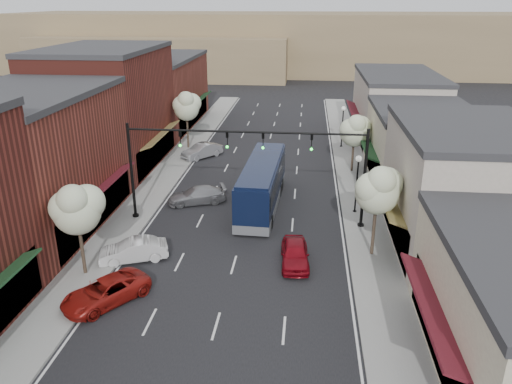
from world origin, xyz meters
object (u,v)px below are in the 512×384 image
(tree_right_far, at_px, (355,130))
(coach_bus, at_px, (262,183))
(tree_left_far, at_px, (187,106))
(signal_mast_left, at_px, (164,158))
(tree_left_near, at_px, (77,208))
(signal_mast_right, at_px, (329,163))
(lamp_post_far, at_px, (343,120))
(red_hatchback, at_px, (295,254))
(tree_right_near, at_px, (379,189))
(parked_car_c, at_px, (197,195))
(parked_car_b, at_px, (133,250))
(lamp_post_near, at_px, (357,175))
(parked_car_a, at_px, (106,292))
(parked_car_e, at_px, (202,151))

(tree_right_far, height_order, coach_bus, tree_right_far)
(tree_right_far, bearing_deg, tree_left_far, 160.13)
(signal_mast_left, bearing_deg, tree_left_near, -108.10)
(signal_mast_right, bearing_deg, coach_bus, 145.60)
(signal_mast_left, bearing_deg, lamp_post_far, 56.14)
(lamp_post_far, xyz_separation_m, red_hatchback, (-4.19, -25.52, -2.32))
(tree_right_near, bearing_deg, tree_left_far, 127.04)
(tree_right_near, xyz_separation_m, lamp_post_far, (-0.55, 24.06, -1.45))
(tree_left_near, xyz_separation_m, parked_car_c, (4.05, 11.32, -3.57))
(lamp_post_far, relative_size, parked_car_b, 1.09)
(lamp_post_near, height_order, red_hatchback, lamp_post_near)
(red_hatchback, height_order, parked_car_b, red_hatchback)
(tree_right_near, relative_size, tree_right_far, 1.10)
(tree_left_near, relative_size, tree_left_far, 0.93)
(red_hatchback, xyz_separation_m, parked_car_c, (-7.81, 8.78, -0.04))
(red_hatchback, bearing_deg, tree_right_near, 13.44)
(coach_bus, height_order, parked_car_a, coach_bus)
(tree_left_far, xyz_separation_m, coach_bus, (9.11, -14.68, -2.79))
(lamp_post_near, bearing_deg, coach_bus, 173.73)
(signal_mast_right, height_order, signal_mast_left, same)
(signal_mast_right, relative_size, lamp_post_near, 1.85)
(signal_mast_right, bearing_deg, tree_left_far, 127.71)
(red_hatchback, bearing_deg, signal_mast_left, 145.44)
(red_hatchback, xyz_separation_m, parked_car_b, (-9.70, -0.56, -0.02))
(signal_mast_right, xyz_separation_m, tree_left_near, (-13.87, -8.05, -0.40))
(lamp_post_far, height_order, parked_car_a, lamp_post_far)
(signal_mast_right, bearing_deg, parked_car_e, 128.30)
(tree_left_near, bearing_deg, coach_bus, 51.19)
(tree_left_far, xyz_separation_m, red_hatchback, (11.87, -23.46, -3.92))
(lamp_post_near, bearing_deg, signal_mast_right, -131.05)
(parked_car_b, bearing_deg, lamp_post_near, 100.12)
(tree_left_near, bearing_deg, signal_mast_right, 30.14)
(signal_mast_left, distance_m, tree_left_far, 18.14)
(lamp_post_near, xyz_separation_m, red_hatchback, (-4.19, -8.02, -2.32))
(parked_car_a, bearing_deg, tree_left_far, 131.30)
(signal_mast_right, height_order, parked_car_b, signal_mast_right)
(parked_car_b, distance_m, parked_car_e, 21.04)
(tree_right_far, bearing_deg, parked_car_e, 168.27)
(parked_car_b, bearing_deg, tree_left_far, 163.58)
(tree_right_near, distance_m, parked_car_a, 16.23)
(lamp_post_far, bearing_deg, parked_car_c, -125.64)
(tree_left_far, xyz_separation_m, parked_car_e, (2.05, -2.98, -3.89))
(lamp_post_far, bearing_deg, parked_car_a, -114.33)
(parked_car_b, xyz_separation_m, parked_car_e, (-0.12, 21.04, 0.04))
(parked_car_b, bearing_deg, red_hatchback, 71.71)
(signal_mast_right, xyz_separation_m, signal_mast_left, (-11.24, 0.00, 0.00))
(tree_right_far, distance_m, tree_left_far, 17.66)
(tree_right_near, distance_m, tree_right_far, 16.01)
(tree_right_far, xyz_separation_m, tree_left_near, (-16.60, -20.00, 0.23))
(lamp_post_near, bearing_deg, tree_right_far, 86.69)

